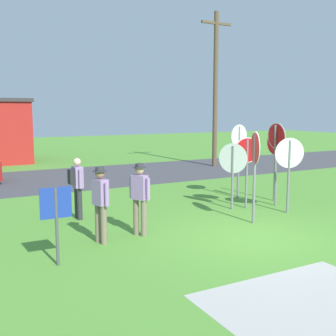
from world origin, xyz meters
name	(u,v)px	position (x,y,z in m)	size (l,w,h in m)	color
ground_plane	(251,239)	(0.00, 0.00, 0.00)	(80.00, 80.00, 0.00)	#518E33
street_asphalt	(101,176)	(0.00, 10.64, 0.00)	(60.00, 6.40, 0.01)	#424247
concrete_path	(312,304)	(-1.31, -3.03, 0.00)	(3.20, 2.40, 0.01)	#ADAAA3
utility_pole	(215,87)	(6.48, 10.88, 4.19)	(1.80, 0.24, 8.01)	brown
stop_sign_leaning_right	(247,160)	(1.85, 2.49, 1.48)	(0.69, 0.35, 2.17)	slate
stop_sign_low_front	(276,149)	(2.84, 2.32, 1.80)	(0.19, 0.82, 2.60)	slate
stop_sign_rear_right	(289,162)	(2.53, 1.44, 1.51)	(0.82, 0.31, 2.19)	slate
stop_sign_tallest	(233,165)	(1.39, 2.58, 1.36)	(0.49, 0.77, 2.00)	slate
stop_sign_far_back	(275,152)	(3.33, 2.86, 1.62)	(0.07, 0.84, 2.35)	slate
stop_sign_leaning_left	(255,160)	(0.92, 1.04, 1.69)	(0.38, 0.79, 2.43)	slate
stop_sign_rear_left	(239,148)	(2.54, 3.78, 1.71)	(0.75, 0.15, 2.50)	slate
person_in_dark_shirt	(140,195)	(-2.17, 1.48, 0.98)	(0.37, 0.50, 1.74)	#7A6B56
person_near_signs	(77,184)	(-3.06, 3.65, 0.98)	(0.36, 0.57, 1.69)	#2D2D33
person_holding_notes	(100,200)	(-3.18, 1.36, 0.98)	(0.32, 0.55, 1.74)	#7A6B56
info_panel_leftmost	(56,212)	(-4.37, 0.46, 1.05)	(0.60, 0.06, 1.53)	#4C4C51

